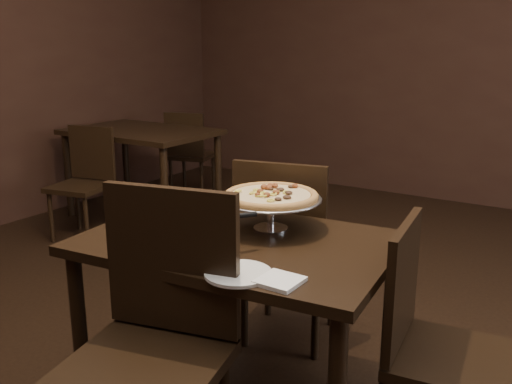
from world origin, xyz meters
The scene contains 16 objects.
room centered at (0.06, 0.03, 1.40)m, with size 6.04×7.04×2.84m.
dining_table centered at (-0.07, -0.09, 0.62)m, with size 1.21×0.87×0.72m.
background_table centered at (-2.20, 1.63, 0.64)m, with size 1.18×0.78×0.74m.
pizza_stand centered at (-0.02, 0.07, 0.85)m, with size 0.40×0.40×0.16m.
parmesan_shaker centered at (-0.35, -0.19, 0.77)m, with size 0.07×0.07×0.11m.
pepper_flake_shaker centered at (-0.04, -0.27, 0.77)m, with size 0.07×0.07×0.12m.
packet_caddy centered at (-0.39, -0.32, 0.75)m, with size 0.10×0.10×0.07m.
napkin_stack centered at (0.27, -0.36, 0.72)m, with size 0.13×0.13×0.01m, color white.
plate_left centered at (-0.54, -0.01, 0.72)m, with size 0.22×0.22×0.01m, color white.
plate_near centered at (0.12, -0.38, 0.72)m, with size 0.22×0.22×0.01m, color white.
serving_spatula centered at (0.01, -0.20, 0.85)m, with size 0.15×0.15×0.02m.
chair_far centered at (-0.16, 0.45, 0.50)m, with size 0.51×0.51×0.92m.
chair_near centered at (-0.05, -0.58, 0.54)m, with size 0.55×0.55×0.99m.
chair_side centered at (0.66, 0.00, 0.47)m, with size 0.45×0.45×0.86m.
bg_chair_far centered at (-2.25, 2.31, 0.44)m, with size 0.47×0.47×0.81m.
bg_chair_near centered at (-2.22, 1.03, 0.45)m, with size 0.45×0.45×0.82m.
Camera 1 is at (1.07, -1.76, 1.43)m, focal length 40.00 mm.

